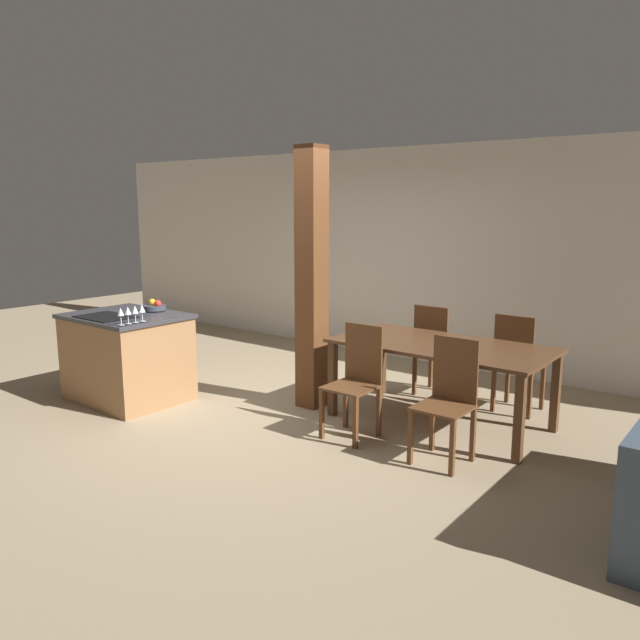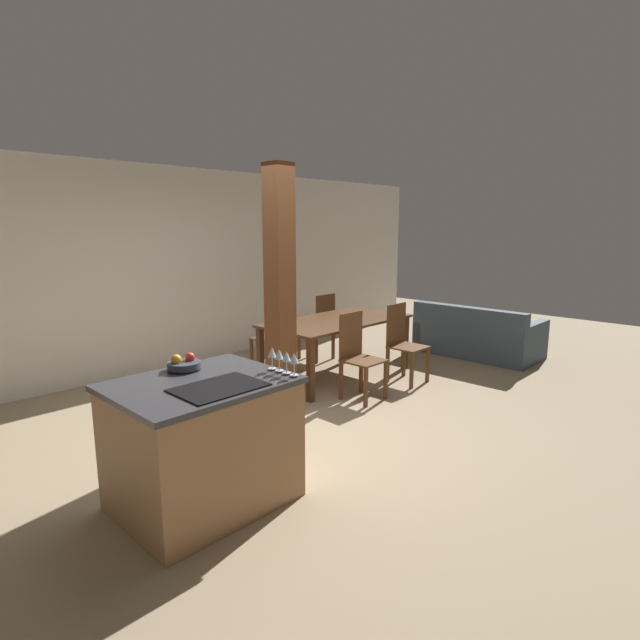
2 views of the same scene
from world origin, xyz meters
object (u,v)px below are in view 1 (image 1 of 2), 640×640
(kitchen_island, at_px, (128,357))
(fruit_bowl, at_px, (154,306))
(wine_glass_middle, at_px, (128,311))
(timber_post, at_px, (312,280))
(dining_chair_near_right, at_px, (448,398))
(dining_table, at_px, (441,353))
(wine_glass_end, at_px, (142,309))
(dining_chair_far_left, at_px, (435,349))
(dining_chair_near_left, at_px, (356,379))
(wine_glass_near, at_px, (121,312))
(wine_glass_far, at_px, (135,310))
(dining_chair_far_right, at_px, (517,362))

(kitchen_island, distance_m, fruit_bowl, 0.59)
(wine_glass_middle, xyz_separation_m, timber_post, (1.11, 1.32, 0.25))
(kitchen_island, xyz_separation_m, dining_chair_near_right, (3.30, 0.62, 0.05))
(fruit_bowl, relative_size, dining_table, 0.12)
(wine_glass_end, distance_m, timber_post, 1.63)
(wine_glass_end, bearing_deg, dining_chair_far_left, 49.01)
(wine_glass_middle, relative_size, timber_post, 0.06)
(fruit_bowl, relative_size, dining_chair_near_right, 0.25)
(dining_chair_near_left, relative_size, dining_chair_far_left, 1.00)
(wine_glass_near, distance_m, wine_glass_far, 0.15)
(fruit_bowl, xyz_separation_m, wine_glass_near, (0.44, -0.70, 0.08))
(dining_table, distance_m, dining_chair_near_left, 0.86)
(dining_table, bearing_deg, wine_glass_far, -146.34)
(wine_glass_end, xyz_separation_m, dining_chair_far_left, (1.92, 2.21, -0.52))
(kitchen_island, bearing_deg, dining_table, 25.01)
(wine_glass_end, height_order, dining_table, wine_glass_end)
(wine_glass_near, relative_size, wine_glass_end, 1.00)
(wine_glass_far, bearing_deg, dining_chair_near_right, 16.95)
(kitchen_island, height_order, fruit_bowl, fruit_bowl)
(wine_glass_middle, relative_size, dining_chair_far_right, 0.17)
(wine_glass_middle, bearing_deg, kitchen_island, 148.38)
(wine_glass_end, bearing_deg, dining_table, 32.34)
(wine_glass_far, bearing_deg, dining_table, 33.66)
(dining_chair_near_left, bearing_deg, wine_glass_near, -152.35)
(dining_chair_near_left, distance_m, timber_post, 1.18)
(dining_chair_near_left, bearing_deg, wine_glass_middle, -154.19)
(fruit_bowl, distance_m, wine_glass_far, 0.71)
(wine_glass_middle, height_order, wine_glass_end, same)
(fruit_bowl, bearing_deg, dining_chair_far_left, 36.40)
(wine_glass_near, relative_size, dining_chair_far_left, 0.17)
(kitchen_island, bearing_deg, fruit_bowl, 78.13)
(dining_chair_far_right, bearing_deg, kitchen_island, 31.90)
(wine_glass_far, distance_m, dining_chair_near_right, 2.97)
(wine_glass_middle, xyz_separation_m, dining_chair_far_right, (2.79, 2.37, -0.52))
(dining_table, relative_size, timber_post, 0.76)
(timber_post, bearing_deg, dining_chair_far_left, 52.35)
(dining_chair_near_right, height_order, dining_chair_far_right, same)
(wine_glass_near, bearing_deg, dining_chair_near_right, 19.81)
(dining_chair_far_right, bearing_deg, dining_table, 58.73)
(fruit_bowl, relative_size, dining_chair_near_left, 0.25)
(dining_chair_near_left, height_order, timber_post, timber_post)
(kitchen_island, bearing_deg, dining_chair_near_left, 14.27)
(wine_glass_middle, bearing_deg, dining_chair_far_right, 40.26)
(wine_glass_end, bearing_deg, wine_glass_far, -90.00)
(wine_glass_near, xyz_separation_m, dining_chair_near_left, (1.92, 1.01, -0.52))
(wine_glass_end, height_order, dining_chair_far_left, wine_glass_end)
(wine_glass_end, distance_m, dining_chair_far_right, 3.60)
(dining_chair_far_right, bearing_deg, wine_glass_far, 39.32)
(wine_glass_middle, bearing_deg, fruit_bowl, 125.20)
(wine_glass_near, xyz_separation_m, wine_glass_end, (0.00, 0.23, 0.00))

